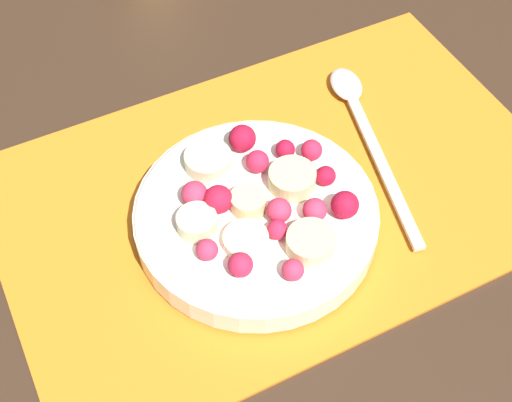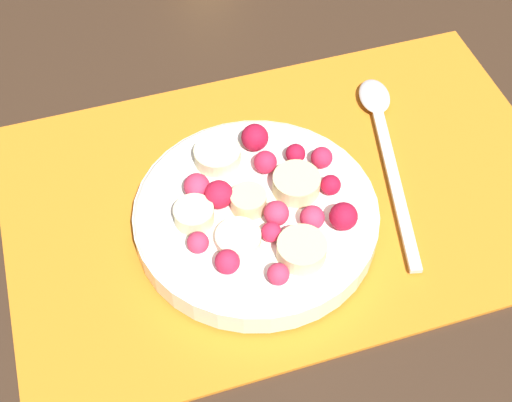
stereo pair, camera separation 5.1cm
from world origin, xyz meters
name	(u,v)px [view 2 (the right image)]	position (x,y,z in m)	size (l,w,h in m)	color
ground_plane	(287,196)	(0.00, 0.00, 0.00)	(3.00, 3.00, 0.00)	#382619
placemat	(287,194)	(0.00, 0.00, 0.00)	(0.44, 0.28, 0.01)	orange
fruit_bowl	(256,213)	(-0.03, -0.02, 0.02)	(0.18, 0.18, 0.04)	silver
spoon	(382,129)	(0.10, 0.04, 0.01)	(0.06, 0.20, 0.01)	silver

